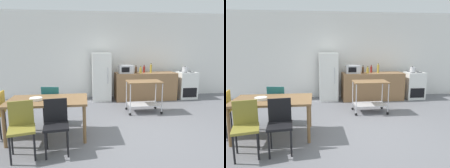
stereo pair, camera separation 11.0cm
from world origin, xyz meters
TOP-DOWN VIEW (x-y plane):
  - ground_plane at (0.00, 0.00)m, footprint 12.00×12.00m
  - back_wall at (0.00, 3.20)m, footprint 8.40×0.12m
  - kitchen_counter at (0.90, 2.60)m, footprint 2.00×0.64m
  - dining_table at (-1.79, -0.02)m, footprint 1.50×0.90m
  - chair_olive at (-2.09, -0.74)m, footprint 0.48×0.48m
  - chair_teal at (-1.82, 0.62)m, footprint 0.45×0.45m
  - chair_black at (-1.56, -0.66)m, footprint 0.44×0.44m
  - stove_oven at (2.35, 2.62)m, footprint 0.60×0.61m
  - refrigerator at (-0.55, 2.70)m, footprint 0.60×0.63m
  - kitchen_cart at (0.47, 1.26)m, footprint 0.91×0.57m
  - microwave at (0.23, 2.56)m, footprint 0.46×0.35m
  - bottle_soda at (0.58, 2.60)m, footprint 0.06×0.06m
  - bottle_vinegar at (0.71, 2.52)m, footprint 0.08×0.08m
  - bottle_hot_sauce at (0.87, 2.67)m, footprint 0.07×0.07m
  - bottle_sparkling_water at (1.07, 2.57)m, footprint 0.07×0.07m
  - fruit_bowl at (-2.00, -0.06)m, footprint 0.23×0.23m
  - kettle at (2.23, 2.52)m, footprint 0.24×0.17m

SIDE VIEW (x-z plane):
  - ground_plane at x=0.00m, z-range 0.00..0.00m
  - kitchen_counter at x=0.90m, z-range 0.00..0.90m
  - stove_oven at x=2.35m, z-range -0.01..0.91m
  - chair_olive at x=-2.09m, z-range 0.07..0.96m
  - chair_teal at x=-1.82m, z-range 0.07..0.96m
  - chair_black at x=-1.56m, z-range 0.07..0.96m
  - kitchen_cart at x=0.47m, z-range 0.15..1.00m
  - dining_table at x=-1.79m, z-range 0.30..1.05m
  - refrigerator at x=-0.55m, z-range 0.00..1.55m
  - fruit_bowl at x=-2.00m, z-range 0.75..0.80m
  - bottle_vinegar at x=0.71m, z-range 0.88..1.10m
  - kettle at x=2.23m, z-range 0.91..1.10m
  - bottle_soda at x=0.58m, z-range 0.88..1.13m
  - bottle_hot_sauce at x=0.87m, z-range 0.88..1.13m
  - microwave at x=0.23m, z-range 0.90..1.16m
  - bottle_sparkling_water at x=1.07m, z-range 0.88..1.19m
  - back_wall at x=0.00m, z-range 0.00..2.90m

